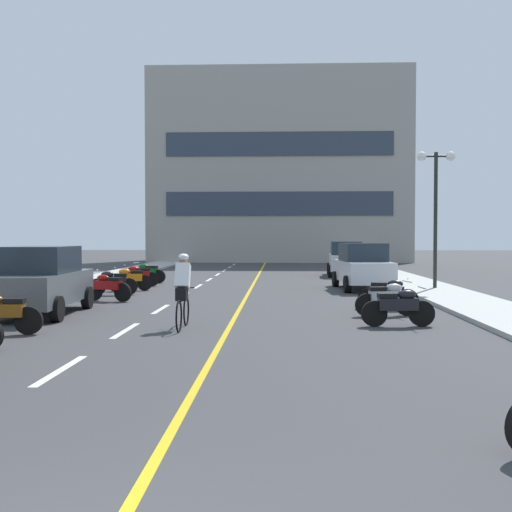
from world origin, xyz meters
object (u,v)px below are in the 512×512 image
Objects in this scene: motorcycle_6 at (388,293)px; motorcycle_11 at (147,272)px; parked_car_mid at (363,266)px; motorcycle_3 at (2,312)px; motorcycle_8 at (113,282)px; motorcycle_4 at (399,306)px; motorcycle_9 at (130,279)px; motorcycle_5 at (387,298)px; parked_car_far at (346,259)px; parked_car_near at (41,280)px; cyclist_rider at (183,289)px; motorcycle_10 at (138,275)px; street_lamp_mid at (436,188)px; motorcycle_7 at (108,286)px.

motorcycle_6 is 1.00× the size of motorcycle_11.
motorcycle_3 is (-9.13, -11.45, -0.44)m from parked_car_mid.
motorcycle_4 is at bearing -39.87° from motorcycle_8.
parked_car_mid is 9.06m from motorcycle_9.
motorcycle_4 is 1.01× the size of motorcycle_5.
parked_car_mid is 2.57× the size of motorcycle_6.
parked_car_mid is 8.29m from parked_car_far.
motorcycle_9 is (0.59, 7.14, -0.44)m from parked_car_near.
motorcycle_5 is 5.54m from cyclist_rider.
cyclist_rider is at bearing -117.61° from parked_car_mid.
motorcycle_5 is 0.95× the size of cyclist_rider.
motorcycle_9 and motorcycle_10 have the same top height.
parked_car_near is 12.58m from parked_car_mid.
motorcycle_5 is 1.01× the size of motorcycle_10.
street_lamp_mid is 4.06m from parked_car_mid.
motorcycle_9 is (-0.21, 3.68, 0.00)m from motorcycle_7.
motorcycle_10 is 11.99m from cyclist_rider.
motorcycle_7 is 7.76m from motorcycle_11.
motorcycle_9 is at bearing 85.24° from parked_car_near.
street_lamp_mid is 12.87m from motorcycle_11.
cyclist_rider is at bearing -106.89° from parked_car_far.
parked_car_far is 2.55× the size of motorcycle_11.
street_lamp_mid is 8.93m from motorcycle_5.
cyclist_rider is at bearing -69.34° from motorcycle_9.
cyclist_rider reaches higher than motorcycle_10.
street_lamp_mid is 7.66m from motorcycle_6.
street_lamp_mid reaches higher than motorcycle_6.
motorcycle_3 and motorcycle_7 have the same top height.
cyclist_rider is (3.54, -9.39, 0.41)m from motorcycle_9.
street_lamp_mid reaches higher than parked_car_far.
motorcycle_3 is at bearing -89.73° from motorcycle_11.
parked_car_far reaches higher than motorcycle_6.
motorcycle_11 is (-9.03, 9.72, 0.00)m from motorcycle_6.
motorcycle_5 is at bearing -39.51° from motorcycle_9.
motorcycle_4 is 15.63m from motorcycle_11.
parked_car_near is 2.56× the size of motorcycle_6.
motorcycle_10 is (-0.35, 5.69, 0.00)m from motorcycle_7.
parked_car_near is at bearing 168.90° from motorcycle_4.
motorcycle_3 is at bearing -92.97° from motorcycle_7.
motorcycle_5 is at bearing 87.97° from motorcycle_4.
motorcycle_5 is 8.98m from motorcycle_7.
cyclist_rider reaches higher than motorcycle_7.
street_lamp_mid is 12.71m from motorcycle_7.
street_lamp_mid reaches higher than motorcycle_4.
motorcycle_5 and motorcycle_8 have the same top height.
parked_car_mid is 2.53× the size of motorcycle_4.
parked_car_mid is 2.61× the size of motorcycle_9.
motorcycle_6 is at bearing -23.70° from motorcycle_8.
parked_car_mid is at bearing 40.41° from parked_car_near.
motorcycle_11 is at bearing 90.27° from motorcycle_3.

